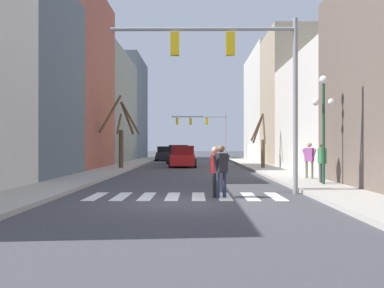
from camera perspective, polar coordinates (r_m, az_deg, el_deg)
name	(u,v)px	position (r m, az deg, el deg)	size (l,w,h in m)	color
ground_plane	(184,203)	(14.09, -0.97, -7.47)	(240.00, 240.00, 0.00)	#424247
sidewalk_left	(10,200)	(15.22, -22.07, -6.63)	(2.32, 90.00, 0.15)	#ADA89E
sidewalk_right	(359,201)	(14.98, 20.48, -6.74)	(2.32, 90.00, 0.15)	#ADA89E
building_row_left	(80,99)	(40.17, -13.99, 5.53)	(6.00, 57.36, 13.20)	beige
building_row_right	(314,102)	(36.35, 15.24, 5.14)	(6.00, 49.82, 12.14)	#66564C
crosswalk_stripes	(186,196)	(15.80, -0.82, -6.66)	(6.75, 2.60, 0.01)	white
traffic_signal_near	(242,66)	(16.88, 6.37, 9.78)	(6.93, 0.28, 6.48)	gray
traffic_signal_far	(205,125)	(54.19, 1.65, 2.38)	(6.62, 0.28, 5.64)	gray
street_lamp_right_corner	(324,108)	(19.82, 16.36, 4.46)	(0.95, 0.36, 4.59)	#1E4C2D
car_parked_right_near	(179,155)	(43.51, -1.71, -1.40)	(2.20, 4.55, 1.81)	black
car_driving_away_lane	(165,154)	(52.06, -3.44, -1.27)	(2.01, 4.72, 1.66)	black
car_driving_toward_lane	(183,157)	(36.73, -1.14, -1.68)	(2.19, 4.35, 1.75)	red
pedestrian_waiting_at_curb	(309,157)	(22.95, 14.67, -1.62)	(0.62, 0.59, 1.78)	#7A705B
pedestrian_near_right_corner	(215,167)	(15.55, 2.94, -2.96)	(0.29, 0.75, 1.75)	black
pedestrian_crossing_street	(322,159)	(20.33, 16.19, -1.80)	(0.29, 0.77, 1.79)	#4C4C51
pedestrian_on_left_sidewalk	(221,167)	(15.31, 3.74, -2.89)	(0.64, 0.58, 1.80)	#282D47
street_tree_left_far	(121,133)	(32.68, -9.00, 1.35)	(2.91, 1.85, 5.29)	brown
street_tree_left_mid	(261,142)	(33.15, 8.81, 0.20)	(1.04, 1.48, 4.00)	brown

